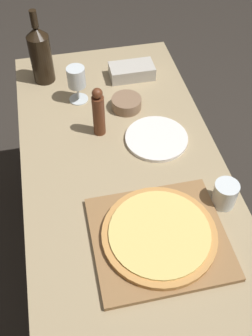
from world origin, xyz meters
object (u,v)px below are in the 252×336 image
pepper_mill (99,113)px  wine_glass (76,79)px  pizza (159,234)px  small_bowl (126,103)px  wine_bottle (40,54)px

pepper_mill → wine_glass: pepper_mill is taller
pizza → small_bowl: 0.61m
pizza → pepper_mill: bearing=101.0°
pepper_mill → small_bowl: pepper_mill is taller
pizza → small_bowl: bearing=87.0°
wine_glass → pepper_mill: bearing=-75.7°
wine_glass → pizza: bearing=-78.0°
pizza → wine_bottle: wine_bottle is taller
pepper_mill → small_bowl: (0.13, 0.12, -0.07)m
wine_bottle → wine_glass: wine_bottle is taller
pizza → pepper_mill: (-0.10, 0.49, 0.07)m
wine_bottle → small_bowl: bearing=-40.0°
wine_glass → small_bowl: 0.22m
pepper_mill → small_bowl: size_ratio=1.71×
wine_bottle → pepper_mill: wine_bottle is taller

